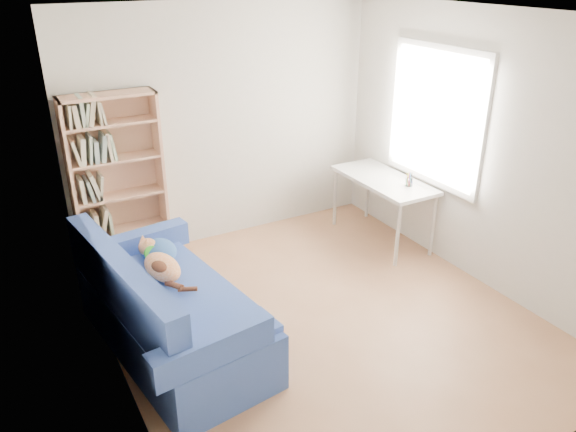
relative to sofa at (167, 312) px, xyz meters
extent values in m
plane|color=#986644|center=(1.32, -0.24, -0.36)|extent=(4.00, 4.00, 0.00)
cube|color=silver|center=(1.32, 1.76, 0.94)|extent=(3.50, 0.04, 2.60)
cube|color=silver|center=(1.32, -2.24, 0.94)|extent=(3.50, 0.04, 2.60)
cube|color=silver|center=(-0.43, -0.24, 0.94)|extent=(0.04, 4.00, 2.60)
cube|color=silver|center=(3.07, -0.24, 0.94)|extent=(0.04, 4.00, 2.60)
cube|color=white|center=(1.32, -0.24, 2.24)|extent=(3.50, 4.00, 0.04)
cube|color=white|center=(3.07, 0.36, 1.14)|extent=(0.01, 1.20, 1.30)
cube|color=navy|center=(0.04, -0.02, -0.12)|extent=(1.16, 2.02, 0.48)
cube|color=navy|center=(-0.32, -0.02, 0.36)|extent=(0.43, 1.92, 0.47)
cube|color=navy|center=(0.04, 0.85, 0.23)|extent=(0.92, 0.29, 0.21)
cube|color=navy|center=(0.04, -0.89, 0.23)|extent=(0.92, 0.29, 0.21)
cube|color=navy|center=(0.06, -0.02, 0.14)|extent=(1.12, 1.87, 0.05)
ellipsoid|color=#30599C|center=(0.14, 0.58, 0.24)|extent=(0.30, 0.33, 0.23)
ellipsoid|color=#C55316|center=(0.07, 0.26, 0.26)|extent=(0.31, 0.49, 0.19)
ellipsoid|color=silver|center=(0.13, 0.39, 0.24)|extent=(0.17, 0.22, 0.12)
ellipsoid|color=#361A0E|center=(0.04, 0.21, 0.31)|extent=(0.18, 0.25, 0.09)
sphere|color=#C55316|center=(0.09, 0.59, 0.31)|extent=(0.16, 0.16, 0.16)
cone|color=#C55316|center=(0.07, 0.63, 0.39)|extent=(0.07, 0.08, 0.08)
cone|color=#C55316|center=(0.07, 0.55, 0.39)|extent=(0.07, 0.08, 0.08)
cylinder|color=green|center=(0.08, 0.51, 0.29)|extent=(0.13, 0.06, 0.13)
cylinder|color=#361A0E|center=(0.05, 0.00, 0.23)|extent=(0.13, 0.18, 0.06)
cube|color=tan|center=(-0.37, 1.60, 0.55)|extent=(0.03, 0.28, 1.81)
cube|color=tan|center=(0.50, 1.60, 0.55)|extent=(0.03, 0.28, 1.81)
cube|color=tan|center=(0.07, 1.60, 1.44)|extent=(0.91, 0.28, 0.03)
cube|color=tan|center=(0.07, 1.60, -0.34)|extent=(0.91, 0.28, 0.03)
cube|color=tan|center=(0.07, 1.73, 0.55)|extent=(0.91, 0.02, 1.81)
cube|color=white|center=(2.76, 0.76, 0.37)|extent=(0.58, 1.27, 0.04)
cylinder|color=silver|center=(3.00, 1.34, 0.00)|extent=(0.04, 0.04, 0.71)
cylinder|color=silver|center=(3.00, 0.18, 0.00)|extent=(0.04, 0.04, 0.71)
cylinder|color=silver|center=(2.52, 1.34, 0.00)|extent=(0.04, 0.04, 0.71)
cylinder|color=silver|center=(2.52, 0.18, 0.00)|extent=(0.04, 0.04, 0.71)
cylinder|color=white|center=(2.85, 0.45, 0.44)|extent=(0.08, 0.08, 0.09)
camera|label=1|loc=(-0.99, -3.80, 2.60)|focal=35.00mm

